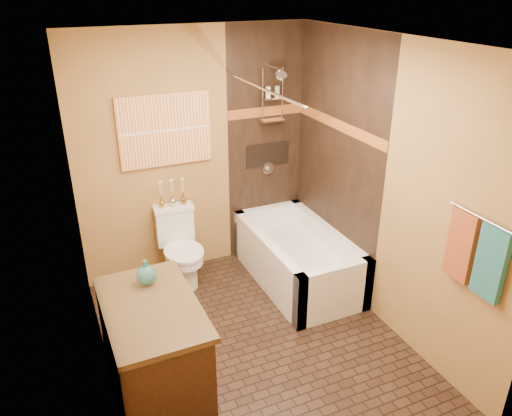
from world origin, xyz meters
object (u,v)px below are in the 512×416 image
sunset_painting (165,130)px  bathtub (297,261)px  vanity (155,357)px  toilet (181,248)px

sunset_painting → bathtub: bearing=-33.6°
sunset_painting → vanity: size_ratio=0.89×
bathtub → toilet: (-1.09, 0.46, 0.18)m
bathtub → sunset_painting: bearing=146.4°
toilet → vanity: (-0.63, -1.54, 0.05)m
toilet → vanity: vanity is taller
sunset_painting → vanity: 2.20m
sunset_painting → bathtub: size_ratio=0.60×
bathtub → vanity: (-1.72, -1.07, 0.23)m
vanity → toilet: bearing=67.2°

